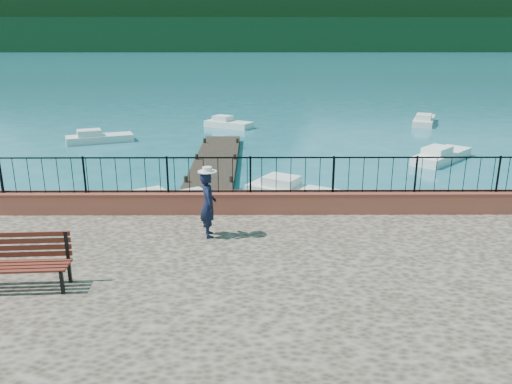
{
  "coord_description": "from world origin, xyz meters",
  "views": [
    {
      "loc": [
        -0.23,
        -9.08,
        5.65
      ],
      "look_at": [
        -0.16,
        2.0,
        2.3
      ],
      "focal_mm": 35.0,
      "sensor_mm": 36.0,
      "label": 1
    }
  ],
  "objects_px": {
    "boat_0": "(163,199)",
    "boat_4": "(229,122)",
    "boat_2": "(442,153)",
    "boat_5": "(424,118)",
    "person": "(208,205)",
    "boat_3": "(100,135)",
    "park_bench": "(19,273)",
    "boat_1": "(294,188)"
  },
  "relations": [
    {
      "from": "boat_0",
      "to": "boat_4",
      "type": "xyz_separation_m",
      "value": [
        1.48,
        17.51,
        0.0
      ]
    },
    {
      "from": "boat_2",
      "to": "boat_5",
      "type": "bearing_deg",
      "value": 29.44
    },
    {
      "from": "person",
      "to": "boat_3",
      "type": "bearing_deg",
      "value": 11.75
    },
    {
      "from": "park_bench",
      "to": "boat_1",
      "type": "distance_m",
      "value": 11.13
    },
    {
      "from": "boat_0",
      "to": "person",
      "type": "bearing_deg",
      "value": -103.09
    },
    {
      "from": "boat_5",
      "to": "park_bench",
      "type": "bearing_deg",
      "value": 170.29
    },
    {
      "from": "park_bench",
      "to": "boat_5",
      "type": "bearing_deg",
      "value": 54.88
    },
    {
      "from": "boat_0",
      "to": "boat_5",
      "type": "relative_size",
      "value": 0.81
    },
    {
      "from": "boat_5",
      "to": "boat_4",
      "type": "bearing_deg",
      "value": 117.98
    },
    {
      "from": "park_bench",
      "to": "boat_2",
      "type": "xyz_separation_m",
      "value": [
        13.72,
        15.56,
        -1.11
      ]
    },
    {
      "from": "boat_4",
      "to": "person",
      "type": "bearing_deg",
      "value": -58.41
    },
    {
      "from": "person",
      "to": "boat_0",
      "type": "distance_m",
      "value": 5.99
    },
    {
      "from": "boat_3",
      "to": "person",
      "type": "bearing_deg",
      "value": -88.14
    },
    {
      "from": "boat_5",
      "to": "boat_2",
      "type": "bearing_deg",
      "value": -172.31
    },
    {
      "from": "boat_0",
      "to": "boat_5",
      "type": "bearing_deg",
      "value": 16.85
    },
    {
      "from": "person",
      "to": "boat_2",
      "type": "height_order",
      "value": "person"
    },
    {
      "from": "boat_3",
      "to": "boat_4",
      "type": "relative_size",
      "value": 1.14
    },
    {
      "from": "boat_5",
      "to": "boat_0",
      "type": "bearing_deg",
      "value": 162.89
    },
    {
      "from": "park_bench",
      "to": "boat_3",
      "type": "height_order",
      "value": "park_bench"
    },
    {
      "from": "park_bench",
      "to": "boat_2",
      "type": "distance_m",
      "value": 20.77
    },
    {
      "from": "boat_0",
      "to": "boat_4",
      "type": "bearing_deg",
      "value": 51.01
    },
    {
      "from": "boat_1",
      "to": "boat_2",
      "type": "bearing_deg",
      "value": 69.65
    },
    {
      "from": "boat_0",
      "to": "boat_3",
      "type": "xyz_separation_m",
      "value": [
        -5.82,
        12.31,
        0.0
      ]
    },
    {
      "from": "park_bench",
      "to": "boat_1",
      "type": "xyz_separation_m",
      "value": [
        5.89,
        9.38,
        -1.11
      ]
    },
    {
      "from": "boat_0",
      "to": "boat_1",
      "type": "distance_m",
      "value": 4.85
    },
    {
      "from": "boat_2",
      "to": "boat_4",
      "type": "distance_m",
      "value": 14.85
    },
    {
      "from": "boat_5",
      "to": "boat_3",
      "type": "bearing_deg",
      "value": 129.38
    },
    {
      "from": "boat_2",
      "to": "boat_0",
      "type": "bearing_deg",
      "value": 164.76
    },
    {
      "from": "person",
      "to": "boat_2",
      "type": "relative_size",
      "value": 0.37
    },
    {
      "from": "boat_0",
      "to": "boat_1",
      "type": "height_order",
      "value": "same"
    },
    {
      "from": "person",
      "to": "boat_3",
      "type": "distance_m",
      "value": 19.45
    },
    {
      "from": "boat_1",
      "to": "boat_5",
      "type": "xyz_separation_m",
      "value": [
        10.72,
        17.64,
        0.0
      ]
    },
    {
      "from": "park_bench",
      "to": "boat_2",
      "type": "relative_size",
      "value": 0.45
    },
    {
      "from": "boat_1",
      "to": "boat_4",
      "type": "height_order",
      "value": "same"
    },
    {
      "from": "boat_0",
      "to": "boat_5",
      "type": "xyz_separation_m",
      "value": [
        15.38,
        19.0,
        0.0
      ]
    },
    {
      "from": "person",
      "to": "boat_5",
      "type": "xyz_separation_m",
      "value": [
        13.3,
        24.39,
        -1.59
      ]
    },
    {
      "from": "boat_2",
      "to": "boat_5",
      "type": "xyz_separation_m",
      "value": [
        2.89,
        11.45,
        0.0
      ]
    },
    {
      "from": "boat_1",
      "to": "boat_3",
      "type": "relative_size",
      "value": 0.95
    },
    {
      "from": "person",
      "to": "boat_5",
      "type": "distance_m",
      "value": 27.83
    },
    {
      "from": "park_bench",
      "to": "boat_5",
      "type": "xyz_separation_m",
      "value": [
        16.61,
        27.01,
        -1.11
      ]
    },
    {
      "from": "boat_4",
      "to": "park_bench",
      "type": "bearing_deg",
      "value": -65.97
    },
    {
      "from": "park_bench",
      "to": "boat_1",
      "type": "bearing_deg",
      "value": 54.34
    }
  ]
}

